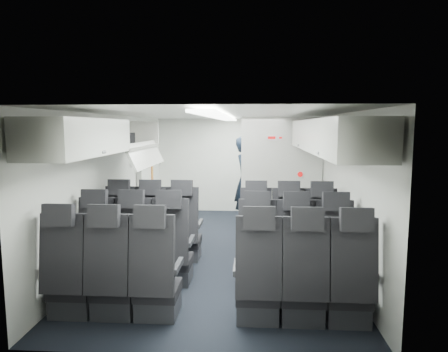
# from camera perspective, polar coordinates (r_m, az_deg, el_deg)

# --- Properties ---
(cabin_shell) EXTENTS (3.41, 6.01, 2.16)m
(cabin_shell) POSITION_cam_1_polar(r_m,az_deg,el_deg) (6.27, -0.24, -0.69)
(cabin_shell) COLOR black
(cabin_shell) RESTS_ON ground
(seat_row_front) EXTENTS (3.33, 0.56, 1.24)m
(seat_row_front) POSITION_cam_1_polar(r_m,az_deg,el_deg) (5.89, -0.60, -8.36)
(seat_row_front) COLOR black
(seat_row_front) RESTS_ON cabin_shell
(seat_row_mid) EXTENTS (3.33, 0.56, 1.24)m
(seat_row_mid) POSITION_cam_1_polar(r_m,az_deg,el_deg) (5.03, -1.39, -11.09)
(seat_row_mid) COLOR black
(seat_row_mid) RESTS_ON cabin_shell
(seat_row_rear) EXTENTS (3.33, 0.56, 1.24)m
(seat_row_rear) POSITION_cam_1_polar(r_m,az_deg,el_deg) (4.19, -2.53, -14.92)
(seat_row_rear) COLOR black
(seat_row_rear) RESTS_ON cabin_shell
(overhead_bin_left_rear) EXTENTS (0.53, 1.80, 0.40)m
(overhead_bin_left_rear) POSITION_cam_1_polar(r_m,az_deg,el_deg) (4.58, -19.92, 5.24)
(overhead_bin_left_rear) COLOR silver
(overhead_bin_left_rear) RESTS_ON cabin_shell
(overhead_bin_left_front_open) EXTENTS (0.64, 1.70, 0.72)m
(overhead_bin_left_front_open) POSITION_cam_1_polar(r_m,az_deg,el_deg) (6.24, -13.79, 4.72)
(overhead_bin_left_front_open) COLOR #9E9E93
(overhead_bin_left_front_open) RESTS_ON cabin_shell
(overhead_bin_right_rear) EXTENTS (0.53, 1.80, 0.40)m
(overhead_bin_right_rear) POSITION_cam_1_polar(r_m,az_deg,el_deg) (4.31, 16.80, 5.27)
(overhead_bin_right_rear) COLOR silver
(overhead_bin_right_rear) RESTS_ON cabin_shell
(overhead_bin_right_front) EXTENTS (0.53, 1.70, 0.40)m
(overhead_bin_right_front) POSITION_cam_1_polar(r_m,az_deg,el_deg) (6.02, 13.06, 5.84)
(overhead_bin_right_front) COLOR silver
(overhead_bin_right_front) RESTS_ON cabin_shell
(bulkhead_partition) EXTENTS (1.40, 0.15, 2.13)m
(bulkhead_partition) POSITION_cam_1_polar(r_m,az_deg,el_deg) (7.07, 8.16, -0.26)
(bulkhead_partition) COLOR silver
(bulkhead_partition) RESTS_ON cabin_shell
(galley_unit) EXTENTS (0.85, 0.52, 1.90)m
(galley_unit) POSITION_cam_1_polar(r_m,az_deg,el_deg) (8.99, 7.03, 0.52)
(galley_unit) COLOR #939399
(galley_unit) RESTS_ON cabin_shell
(boarding_door) EXTENTS (0.12, 1.27, 1.86)m
(boarding_door) POSITION_cam_1_polar(r_m,az_deg,el_deg) (8.08, -11.13, -0.27)
(boarding_door) COLOR silver
(boarding_door) RESTS_ON cabin_shell
(flight_attendant) EXTENTS (0.61, 0.75, 1.77)m
(flight_attendant) POSITION_cam_1_polar(r_m,az_deg,el_deg) (8.06, 3.16, -0.65)
(flight_attendant) COLOR black
(flight_attendant) RESTS_ON ground
(carry_on_bag) EXTENTS (0.36, 0.26, 0.21)m
(carry_on_bag) POSITION_cam_1_polar(r_m,az_deg,el_deg) (5.93, -14.58, 4.97)
(carry_on_bag) COLOR black
(carry_on_bag) RESTS_ON overhead_bin_left_front_open
(papers) EXTENTS (0.21, 0.11, 0.15)m
(papers) POSITION_cam_1_polar(r_m,az_deg,el_deg) (7.98, 4.53, 0.87)
(papers) COLOR white
(papers) RESTS_ON flight_attendant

